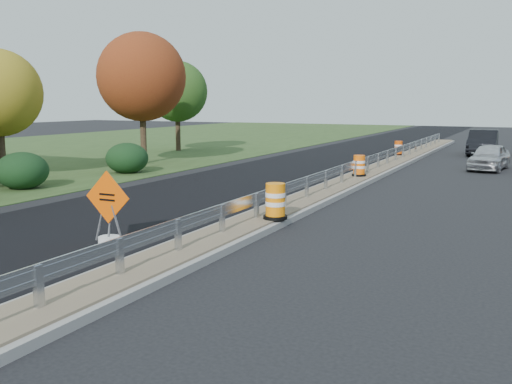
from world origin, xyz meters
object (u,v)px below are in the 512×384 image
at_px(caution_sign, 109,225).
at_px(car_silver, 489,157).
at_px(car_dark_mid, 483,143).
at_px(barrel_median_near, 275,202).
at_px(barrel_median_far, 398,148).
at_px(barrel_median_mid, 359,166).

height_order(caution_sign, car_silver, caution_sign).
height_order(caution_sign, car_dark_mid, caution_sign).
bearing_deg(car_silver, barrel_median_near, -97.26).
distance_m(barrel_median_far, car_dark_mid, 6.62).
relative_size(caution_sign, car_silver, 0.46).
bearing_deg(car_silver, car_dark_mid, 103.64).
distance_m(caution_sign, car_dark_mid, 30.24).
height_order(barrel_median_near, barrel_median_far, barrel_median_near).
xyz_separation_m(barrel_median_mid, barrel_median_far, (-0.62, 10.95, -0.03)).
xyz_separation_m(barrel_median_mid, car_silver, (4.90, 7.07, 0.01)).
xyz_separation_m(barrel_median_near, barrel_median_far, (-1.10, 21.17, -0.07)).
bearing_deg(car_dark_mid, barrel_median_far, -134.43).
bearing_deg(car_dark_mid, car_silver, -84.94).
relative_size(barrel_median_near, barrel_median_far, 1.16).
bearing_deg(car_dark_mid, barrel_median_near, -98.98).
xyz_separation_m(caution_sign, barrel_median_mid, (2.50, 13.75, 0.21)).
xyz_separation_m(caution_sign, barrel_median_near, (2.99, 3.53, 0.25)).
bearing_deg(barrel_median_mid, car_dark_mid, 76.17).
xyz_separation_m(car_silver, car_dark_mid, (-1.01, 8.72, 0.15)).
height_order(barrel_median_near, barrel_median_mid, barrel_median_near).
bearing_deg(barrel_median_near, barrel_median_mid, 92.71).
xyz_separation_m(barrel_median_far, car_dark_mid, (4.50, 4.85, 0.18)).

